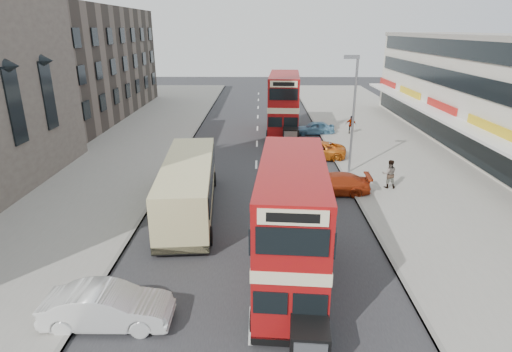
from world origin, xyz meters
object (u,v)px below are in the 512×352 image
(car_left_front, at_px, (108,307))
(pedestrian_far, at_px, (351,125))
(car_right_b, at_px, (315,150))
(car_right_a, at_px, (334,184))
(pedestrian_near, at_px, (389,174))
(street_lamp, at_px, (353,107))
(bus_second, at_px, (284,104))
(coach, at_px, (189,185))
(bus_main, at_px, (291,226))
(car_right_c, at_px, (315,128))
(cyclist, at_px, (317,155))

(car_left_front, bearing_deg, pedestrian_far, -27.35)
(car_right_b, relative_size, pedestrian_far, 2.83)
(car_right_a, relative_size, pedestrian_near, 2.40)
(car_left_front, xyz_separation_m, pedestrian_far, (13.96, 27.45, 0.28))
(street_lamp, distance_m, pedestrian_near, 5.19)
(bus_second, relative_size, coach, 0.97)
(bus_main, bearing_deg, pedestrian_far, -102.61)
(coach, bearing_deg, car_left_front, -102.34)
(car_right_b, bearing_deg, car_left_front, -21.09)
(bus_second, relative_size, car_right_c, 2.72)
(street_lamp, xyz_separation_m, pedestrian_near, (1.95, -3.07, -3.70))
(car_left_front, relative_size, pedestrian_near, 2.36)
(car_right_c, bearing_deg, pedestrian_far, 86.21)
(car_left_front, bearing_deg, pedestrian_near, -46.41)
(car_right_a, distance_m, cyclist, 6.23)
(bus_main, height_order, car_right_a, bus_main)
(bus_main, relative_size, car_left_front, 2.07)
(bus_second, xyz_separation_m, car_right_a, (2.32, -15.56, -2.26))
(pedestrian_near, distance_m, pedestrian_far, 14.53)
(bus_main, height_order, bus_second, bus_second)
(bus_second, relative_size, car_right_a, 2.28)
(car_left_front, height_order, pedestrian_far, pedestrian_far)
(bus_second, relative_size, pedestrian_near, 5.47)
(coach, height_order, car_right_b, coach)
(car_left_front, bearing_deg, bus_second, -15.45)
(bus_second, height_order, car_left_front, bus_second)
(car_right_c, bearing_deg, car_right_b, -8.86)
(street_lamp, distance_m, bus_second, 12.61)
(street_lamp, bearing_deg, car_right_c, 94.68)
(car_right_b, xyz_separation_m, car_right_c, (0.98, 7.90, -0.03))
(street_lamp, distance_m, car_right_c, 12.32)
(street_lamp, height_order, coach, street_lamp)
(car_right_b, relative_size, car_right_c, 1.29)
(coach, xyz_separation_m, car_right_b, (8.25, 10.21, -0.94))
(street_lamp, relative_size, pedestrian_near, 4.37)
(pedestrian_far, bearing_deg, car_right_c, -172.15)
(bus_main, bearing_deg, pedestrian_near, -119.60)
(street_lamp, relative_size, pedestrian_far, 4.78)
(car_right_a, bearing_deg, bus_second, -168.67)
(street_lamp, height_order, bus_main, street_lamp)
(street_lamp, xyz_separation_m, cyclist, (-1.89, 2.49, -4.16))
(car_right_c, bearing_deg, cyclist, -7.70)
(street_lamp, distance_m, car_right_a, 5.82)
(coach, height_order, cyclist, coach)
(coach, height_order, pedestrian_far, coach)
(car_right_c, bearing_deg, bus_main, -11.00)
(car_right_b, bearing_deg, coach, -34.17)
(car_right_b, xyz_separation_m, pedestrian_near, (3.87, -6.74, 0.41))
(car_left_front, relative_size, car_right_a, 0.98)
(car_right_b, distance_m, cyclist, 1.18)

